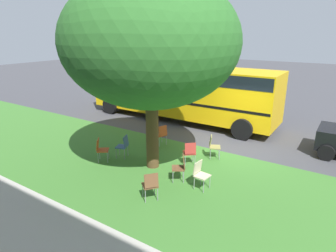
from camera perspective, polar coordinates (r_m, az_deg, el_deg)
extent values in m
plane|color=#424247|center=(12.09, 12.04, -4.85)|extent=(80.00, 80.00, 0.00)
cube|color=#3D752D|center=(9.44, 4.79, -11.31)|extent=(48.00, 6.00, 0.01)
cylinder|color=brown|center=(10.03, -3.14, -0.29)|extent=(0.44, 0.44, 2.94)
ellipsoid|color=#2D6B28|center=(9.52, -3.43, 16.06)|extent=(5.66, 5.66, 4.18)
cube|color=brown|center=(8.48, -3.58, -11.54)|extent=(0.58, 0.58, 0.04)
cube|color=brown|center=(8.21, -3.30, -10.68)|extent=(0.32, 0.36, 0.40)
cylinder|color=gray|center=(8.77, -2.67, -12.16)|extent=(0.02, 0.02, 0.42)
cylinder|color=gray|center=(8.70, -5.01, -12.48)|extent=(0.02, 0.02, 0.42)
cylinder|color=gray|center=(8.49, -2.05, -13.26)|extent=(0.02, 0.02, 0.42)
cylinder|color=gray|center=(8.42, -4.48, -13.62)|extent=(0.02, 0.02, 0.42)
cube|color=olive|center=(11.20, 9.23, -4.11)|extent=(0.54, 0.55, 0.04)
cube|color=olive|center=(11.11, 8.37, -2.93)|extent=(0.25, 0.40, 0.40)
cylinder|color=gray|center=(11.14, 10.08, -5.57)|extent=(0.02, 0.02, 0.42)
cylinder|color=gray|center=(11.47, 10.00, -4.86)|extent=(0.02, 0.02, 0.42)
cylinder|color=gray|center=(11.12, 8.33, -5.52)|extent=(0.02, 0.02, 0.42)
cylinder|color=gray|center=(11.45, 8.30, -4.80)|extent=(0.02, 0.02, 0.42)
cube|color=brown|center=(9.43, 2.02, -8.27)|extent=(0.56, 0.57, 0.04)
cube|color=brown|center=(9.34, 3.15, -6.95)|extent=(0.29, 0.38, 0.40)
cylinder|color=gray|center=(9.69, 0.96, -9.02)|extent=(0.02, 0.02, 0.42)
cylinder|color=gray|center=(9.37, 0.98, -10.02)|extent=(0.02, 0.02, 0.42)
cylinder|color=gray|center=(9.70, 2.99, -9.01)|extent=(0.02, 0.02, 0.42)
cylinder|color=gray|center=(9.38, 3.08, -10.01)|extent=(0.02, 0.02, 0.42)
cube|color=#335184|center=(11.25, -9.10, -4.01)|extent=(0.52, 0.53, 0.04)
cube|color=#335184|center=(11.10, -8.29, -2.95)|extent=(0.22, 0.40, 0.40)
cylinder|color=gray|center=(11.55, -9.51, -4.67)|extent=(0.02, 0.02, 0.42)
cylinder|color=gray|center=(11.24, -10.18, -5.35)|extent=(0.02, 0.02, 0.42)
cylinder|color=gray|center=(11.43, -7.92, -4.82)|extent=(0.02, 0.02, 0.42)
cylinder|color=gray|center=(11.12, -8.55, -5.52)|extent=(0.02, 0.02, 0.42)
cube|color=beige|center=(9.02, 6.77, -9.72)|extent=(0.44, 0.46, 0.04)
cube|color=beige|center=(8.99, 5.85, -8.05)|extent=(0.13, 0.41, 0.40)
cylinder|color=gray|center=(8.91, 7.01, -11.76)|extent=(0.02, 0.02, 0.42)
cylinder|color=gray|center=(9.18, 8.24, -10.86)|extent=(0.02, 0.02, 0.42)
cylinder|color=gray|center=(9.07, 5.17, -11.12)|extent=(0.02, 0.02, 0.42)
cylinder|color=gray|center=(9.34, 6.43, -10.26)|extent=(0.02, 0.02, 0.42)
cube|color=#B7332D|center=(10.59, 4.20, -5.25)|extent=(0.58, 0.58, 0.04)
cube|color=#B7332D|center=(10.33, 4.43, -4.42)|extent=(0.36, 0.33, 0.40)
cylinder|color=gray|center=(10.87, 4.92, -5.95)|extent=(0.02, 0.02, 0.42)
cylinder|color=gray|center=(10.80, 3.04, -6.07)|extent=(0.02, 0.02, 0.42)
cylinder|color=gray|center=(10.57, 5.32, -6.69)|extent=(0.02, 0.02, 0.42)
cylinder|color=gray|center=(10.50, 3.39, -6.82)|extent=(0.02, 0.02, 0.42)
cube|color=#C64C1E|center=(12.35, -1.48, -1.74)|extent=(0.53, 0.54, 0.04)
cube|color=#C64C1E|center=(12.13, -1.02, -0.91)|extent=(0.23, 0.40, 0.40)
cylinder|color=gray|center=(12.66, -1.23, -2.34)|extent=(0.02, 0.02, 0.42)
cylinder|color=gray|center=(12.47, -2.60, -2.68)|extent=(0.02, 0.02, 0.42)
cylinder|color=gray|center=(12.39, -0.34, -2.79)|extent=(0.02, 0.02, 0.42)
cylinder|color=gray|center=(12.20, -1.73, -3.14)|extent=(0.02, 0.02, 0.42)
cube|color=#C64C1E|center=(11.05, -12.66, -4.65)|extent=(0.57, 0.58, 0.04)
cube|color=#C64C1E|center=(10.99, -13.67, -3.51)|extent=(0.31, 0.37, 0.40)
cylinder|color=gray|center=(10.95, -11.82, -6.11)|extent=(0.02, 0.02, 0.42)
cylinder|color=gray|center=(11.28, -11.60, -5.37)|extent=(0.02, 0.02, 0.42)
cylinder|color=gray|center=(11.00, -13.59, -6.12)|extent=(0.02, 0.02, 0.42)
cylinder|color=gray|center=(11.33, -13.31, -5.38)|extent=(0.02, 0.02, 0.42)
cylinder|color=black|center=(12.41, 28.68, -4.66)|extent=(0.60, 0.18, 0.60)
cylinder|color=black|center=(14.05, 29.34, -2.27)|extent=(0.60, 0.18, 0.60)
cube|color=yellow|center=(15.76, 2.32, 7.10)|extent=(10.40, 2.44, 2.50)
cube|color=black|center=(15.83, 2.31, 5.86)|extent=(10.30, 2.46, 0.12)
cube|color=black|center=(15.62, 2.36, 10.35)|extent=(10.30, 2.46, 0.56)
cylinder|color=black|center=(17.43, -11.31, 3.95)|extent=(0.96, 0.28, 0.96)
cylinder|color=black|center=(19.26, -6.11, 5.53)|extent=(0.96, 0.28, 0.96)
cylinder|color=black|center=(13.33, 14.37, -0.63)|extent=(0.96, 0.28, 0.96)
cylinder|color=black|center=(15.65, 17.40, 1.87)|extent=(0.96, 0.28, 0.96)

